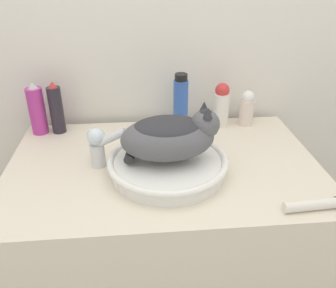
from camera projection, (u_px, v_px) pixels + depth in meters
wall_back at (155, 26)px, 1.26m from camera, size 8.00×0.05×2.40m
vanity_counter at (164, 261)px, 1.31m from camera, size 0.96×0.62×0.85m
sink_basin at (168, 164)px, 1.04m from camera, size 0.35×0.35×0.05m
cat at (170, 135)px, 1.00m from camera, size 0.28×0.26×0.16m
faucet at (99, 144)px, 1.06m from camera, size 0.12×0.06×0.14m
shampoo_bottle_tall at (181, 102)px, 1.29m from camera, size 0.05×0.05×0.20m
spray_bottle_trigger at (37, 110)px, 1.25m from camera, size 0.06×0.06×0.19m
hairspray_can_black at (56, 109)px, 1.26m from camera, size 0.05×0.05×0.19m
deodorant_stick at (247, 108)px, 1.32m from camera, size 0.05×0.05×0.13m
lotion_bottle_white at (221, 105)px, 1.31m from camera, size 0.06×0.06×0.17m
cream_tube at (315, 205)px, 0.90m from camera, size 0.16×0.04×0.03m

